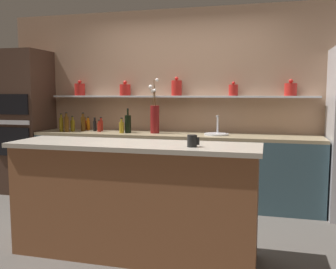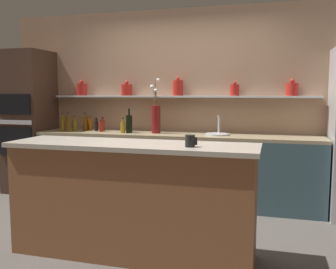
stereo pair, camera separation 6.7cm
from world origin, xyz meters
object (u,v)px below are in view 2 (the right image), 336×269
(bottle_spirit_7, at_px, (129,125))
(flower_vase, at_px, (156,117))
(bottle_spirit_0, at_px, (85,123))
(bottle_sauce_4, at_px, (87,124))
(bottle_spirit_5, at_px, (68,123))
(bottle_wine_10, at_px, (129,124))
(bottle_oil_2, at_px, (123,127))
(sink_fixture, at_px, (217,133))
(bottle_sauce_6, at_px, (96,125))
(bottle_oil_3, at_px, (74,125))
(oven_tower, at_px, (29,122))
(bottle_sauce_9, at_px, (90,124))
(bottle_sauce_11, at_px, (103,125))
(coffee_mug, at_px, (190,141))
(bottle_sauce_1, at_px, (101,127))
(bottle_oil_8, at_px, (63,124))

(bottle_spirit_7, bearing_deg, flower_vase, -2.84)
(bottle_spirit_0, distance_m, bottle_sauce_4, 0.17)
(bottle_sauce_4, relative_size, bottle_spirit_5, 0.66)
(flower_vase, distance_m, bottle_wine_10, 0.38)
(bottle_sauce_4, bearing_deg, bottle_spirit_0, -70.58)
(flower_vase, distance_m, bottle_spirit_7, 0.42)
(bottle_oil_2, distance_m, bottle_wine_10, 0.10)
(sink_fixture, relative_size, bottle_sauce_6, 1.61)
(bottle_spirit_7, bearing_deg, bottle_oil_3, -174.54)
(bottle_wine_10, bearing_deg, bottle_spirit_0, 173.26)
(oven_tower, height_order, bottle_sauce_9, oven_tower)
(bottle_oil_2, relative_size, bottle_sauce_11, 1.06)
(sink_fixture, xyz_separation_m, bottle_spirit_7, (-1.23, 0.02, 0.07))
(sink_fixture, bearing_deg, bottle_oil_3, -178.29)
(oven_tower, xyz_separation_m, bottle_sauce_11, (1.15, 0.09, -0.03))
(bottle_sauce_4, distance_m, bottle_sauce_9, 0.07)
(bottle_oil_3, distance_m, coffee_mug, 2.71)
(bottle_spirit_0, xyz_separation_m, bottle_oil_3, (-0.12, -0.08, -0.02))
(bottle_sauce_1, distance_m, bottle_sauce_9, 0.32)
(bottle_oil_2, height_order, coffee_mug, bottle_oil_2)
(bottle_sauce_1, xyz_separation_m, bottle_spirit_5, (-0.42, -0.14, 0.05))
(bottle_spirit_0, xyz_separation_m, bottle_oil_8, (-0.25, -0.17, -0.00))
(oven_tower, xyz_separation_m, bottle_oil_3, (0.78, -0.05, -0.03))
(bottle_sauce_9, xyz_separation_m, coffee_mug, (1.92, -1.97, 0.07))
(bottle_oil_2, relative_size, bottle_oil_8, 0.82)
(oven_tower, relative_size, bottle_sauce_6, 10.69)
(bottle_sauce_4, distance_m, bottle_sauce_11, 0.32)
(bottle_sauce_1, bearing_deg, bottle_oil_2, -12.44)
(sink_fixture, bearing_deg, bottle_sauce_6, 178.96)
(bottle_sauce_6, distance_m, bottle_oil_8, 0.46)
(bottle_sauce_4, height_order, bottle_sauce_11, bottle_sauce_11)
(sink_fixture, bearing_deg, bottle_sauce_1, -178.90)
(sink_fixture, height_order, bottle_spirit_7, sink_fixture)
(bottle_spirit_5, bearing_deg, bottle_sauce_6, 32.32)
(bottle_sauce_6, bearing_deg, bottle_sauce_11, 35.49)
(bottle_sauce_6, height_order, bottle_spirit_7, bottle_spirit_7)
(sink_fixture, relative_size, coffee_mug, 3.11)
(bottle_sauce_11, bearing_deg, bottle_spirit_5, -147.09)
(bottle_spirit_7, bearing_deg, bottle_sauce_11, 170.95)
(bottle_oil_2, height_order, bottle_spirit_5, bottle_spirit_5)
(flower_vase, distance_m, coffee_mug, 2.01)
(bottle_oil_2, height_order, bottle_sauce_4, bottle_oil_2)
(bottle_spirit_0, height_order, bottle_oil_3, bottle_spirit_0)
(bottle_sauce_4, bearing_deg, bottle_spirit_7, -12.64)
(bottle_oil_3, xyz_separation_m, bottle_sauce_4, (0.07, 0.24, -0.01))
(bottle_sauce_6, height_order, bottle_sauce_9, bottle_sauce_9)
(bottle_sauce_1, bearing_deg, oven_tower, 179.05)
(bottle_oil_2, bearing_deg, oven_tower, 176.29)
(oven_tower, relative_size, bottle_oil_8, 8.10)
(bottle_spirit_0, height_order, bottle_sauce_6, bottle_spirit_0)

